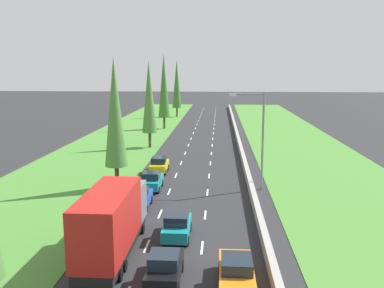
{
  "coord_description": "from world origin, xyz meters",
  "views": [
    {
      "loc": [
        2.72,
        -3.66,
        10.99
      ],
      "look_at": [
        -0.84,
        51.09,
        1.24
      ],
      "focal_mm": 39.18,
      "sensor_mm": 36.0,
      "label": 1
    }
  ],
  "objects_px": {
    "street_light_mast": "(259,134)",
    "poplar_tree_third": "(149,97)",
    "yellow_hatchback_left_lane": "(159,165)",
    "poplar_tree_fifth": "(177,84)",
    "poplar_tree_second": "(115,113)",
    "blue_hatchback_left_lane": "(139,198)",
    "teal_hatchback_left_lane": "(152,181)",
    "orange_sedan_right_lane": "(236,272)",
    "red_box_truck_left_lane": "(112,220)",
    "teal_hatchback_centre_lane": "(177,226)",
    "poplar_tree_fourth": "(164,86)",
    "black_hatchback_centre_lane": "(165,267)"
  },
  "relations": [
    {
      "from": "teal_hatchback_left_lane",
      "to": "poplar_tree_third",
      "type": "height_order",
      "value": "poplar_tree_third"
    },
    {
      "from": "poplar_tree_second",
      "to": "poplar_tree_third",
      "type": "relative_size",
      "value": 0.99
    },
    {
      "from": "teal_hatchback_centre_lane",
      "to": "blue_hatchback_left_lane",
      "type": "bearing_deg",
      "value": 122.09
    },
    {
      "from": "teal_hatchback_centre_lane",
      "to": "poplar_tree_second",
      "type": "relative_size",
      "value": 0.32
    },
    {
      "from": "orange_sedan_right_lane",
      "to": "poplar_tree_fifth",
      "type": "distance_m",
      "value": 79.03
    },
    {
      "from": "poplar_tree_fifth",
      "to": "street_light_mast",
      "type": "distance_m",
      "value": 61.49
    },
    {
      "from": "blue_hatchback_left_lane",
      "to": "orange_sedan_right_lane",
      "type": "relative_size",
      "value": 0.87
    },
    {
      "from": "red_box_truck_left_lane",
      "to": "street_light_mast",
      "type": "distance_m",
      "value": 18.01
    },
    {
      "from": "blue_hatchback_left_lane",
      "to": "orange_sedan_right_lane",
      "type": "distance_m",
      "value": 14.03
    },
    {
      "from": "teal_hatchback_left_lane",
      "to": "poplar_tree_fourth",
      "type": "relative_size",
      "value": 0.28
    },
    {
      "from": "teal_hatchback_left_lane",
      "to": "blue_hatchback_left_lane",
      "type": "bearing_deg",
      "value": -92.08
    },
    {
      "from": "red_box_truck_left_lane",
      "to": "poplar_tree_third",
      "type": "distance_m",
      "value": 35.67
    },
    {
      "from": "poplar_tree_fourth",
      "to": "poplar_tree_second",
      "type": "bearing_deg",
      "value": -88.8
    },
    {
      "from": "poplar_tree_third",
      "to": "yellow_hatchback_left_lane",
      "type": "bearing_deg",
      "value": -76.77
    },
    {
      "from": "poplar_tree_fifth",
      "to": "blue_hatchback_left_lane",
      "type": "bearing_deg",
      "value": -86.91
    },
    {
      "from": "blue_hatchback_left_lane",
      "to": "teal_hatchback_centre_lane",
      "type": "relative_size",
      "value": 1.0
    },
    {
      "from": "poplar_tree_second",
      "to": "poplar_tree_fourth",
      "type": "relative_size",
      "value": 0.87
    },
    {
      "from": "yellow_hatchback_left_lane",
      "to": "teal_hatchback_left_lane",
      "type": "bearing_deg",
      "value": -87.88
    },
    {
      "from": "teal_hatchback_centre_lane",
      "to": "teal_hatchback_left_lane",
      "type": "bearing_deg",
      "value": 107.24
    },
    {
      "from": "yellow_hatchback_left_lane",
      "to": "poplar_tree_fifth",
      "type": "height_order",
      "value": "poplar_tree_fifth"
    },
    {
      "from": "blue_hatchback_left_lane",
      "to": "poplar_tree_third",
      "type": "xyz_separation_m",
      "value": [
        -3.47,
        26.5,
        6.34
      ]
    },
    {
      "from": "poplar_tree_third",
      "to": "red_box_truck_left_lane",
      "type": "bearing_deg",
      "value": -84.18
    },
    {
      "from": "orange_sedan_right_lane",
      "to": "poplar_tree_fifth",
      "type": "height_order",
      "value": "poplar_tree_fifth"
    },
    {
      "from": "blue_hatchback_left_lane",
      "to": "black_hatchback_centre_lane",
      "type": "height_order",
      "value": "same"
    },
    {
      "from": "poplar_tree_fourth",
      "to": "street_light_mast",
      "type": "relative_size",
      "value": 1.55
    },
    {
      "from": "black_hatchback_centre_lane",
      "to": "poplar_tree_fourth",
      "type": "xyz_separation_m",
      "value": [
        -7.56,
        57.67,
        7.18
      ]
    },
    {
      "from": "poplar_tree_second",
      "to": "poplar_tree_fourth",
      "type": "distance_m",
      "value": 40.5
    },
    {
      "from": "teal_hatchback_centre_lane",
      "to": "poplar_tree_fifth",
      "type": "distance_m",
      "value": 72.54
    },
    {
      "from": "poplar_tree_fourth",
      "to": "street_light_mast",
      "type": "height_order",
      "value": "poplar_tree_fourth"
    },
    {
      "from": "blue_hatchback_left_lane",
      "to": "poplar_tree_fourth",
      "type": "height_order",
      "value": "poplar_tree_fourth"
    },
    {
      "from": "teal_hatchback_centre_lane",
      "to": "poplar_tree_fifth",
      "type": "height_order",
      "value": "poplar_tree_fifth"
    },
    {
      "from": "street_light_mast",
      "to": "yellow_hatchback_left_lane",
      "type": "bearing_deg",
      "value": 149.82
    },
    {
      "from": "yellow_hatchback_left_lane",
      "to": "poplar_tree_second",
      "type": "xyz_separation_m",
      "value": [
        -3.05,
        -6.48,
        6.28
      ]
    },
    {
      "from": "red_box_truck_left_lane",
      "to": "poplar_tree_second",
      "type": "bearing_deg",
      "value": 102.82
    },
    {
      "from": "blue_hatchback_left_lane",
      "to": "teal_hatchback_left_lane",
      "type": "height_order",
      "value": "same"
    },
    {
      "from": "black_hatchback_centre_lane",
      "to": "street_light_mast",
      "type": "relative_size",
      "value": 0.43
    },
    {
      "from": "blue_hatchback_left_lane",
      "to": "street_light_mast",
      "type": "relative_size",
      "value": 0.43
    },
    {
      "from": "orange_sedan_right_lane",
      "to": "teal_hatchback_left_lane",
      "type": "height_order",
      "value": "teal_hatchback_left_lane"
    },
    {
      "from": "blue_hatchback_left_lane",
      "to": "teal_hatchback_centre_lane",
      "type": "xyz_separation_m",
      "value": [
        3.67,
        -5.85,
        0.0
      ]
    },
    {
      "from": "black_hatchback_centre_lane",
      "to": "poplar_tree_third",
      "type": "xyz_separation_m",
      "value": [
        -7.09,
        38.23,
        6.34
      ]
    },
    {
      "from": "teal_hatchback_left_lane",
      "to": "poplar_tree_fourth",
      "type": "distance_m",
      "value": 41.43
    },
    {
      "from": "poplar_tree_third",
      "to": "poplar_tree_second",
      "type": "bearing_deg",
      "value": -88.98
    },
    {
      "from": "poplar_tree_fifth",
      "to": "poplar_tree_third",
      "type": "bearing_deg",
      "value": -89.86
    },
    {
      "from": "yellow_hatchback_left_lane",
      "to": "poplar_tree_fourth",
      "type": "height_order",
      "value": "poplar_tree_fourth"
    },
    {
      "from": "black_hatchback_centre_lane",
      "to": "poplar_tree_second",
      "type": "xyz_separation_m",
      "value": [
        -6.71,
        17.18,
        6.28
      ]
    },
    {
      "from": "red_box_truck_left_lane",
      "to": "poplar_tree_third",
      "type": "xyz_separation_m",
      "value": [
        -3.58,
        35.14,
        4.99
      ]
    },
    {
      "from": "teal_hatchback_left_lane",
      "to": "poplar_tree_third",
      "type": "relative_size",
      "value": 0.32
    },
    {
      "from": "blue_hatchback_left_lane",
      "to": "poplar_tree_fourth",
      "type": "bearing_deg",
      "value": 94.91
    },
    {
      "from": "teal_hatchback_left_lane",
      "to": "yellow_hatchback_left_lane",
      "type": "relative_size",
      "value": 1.0
    },
    {
      "from": "street_light_mast",
      "to": "poplar_tree_third",
      "type": "bearing_deg",
      "value": 123.46
    }
  ]
}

